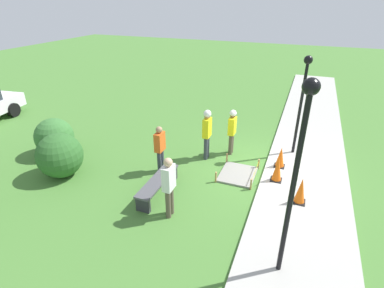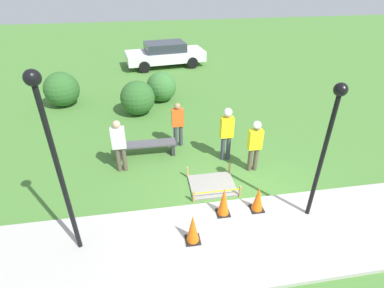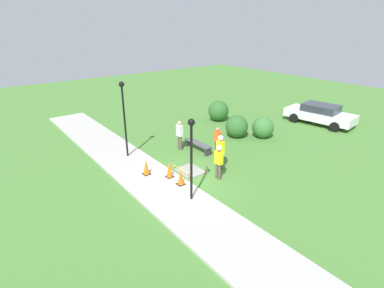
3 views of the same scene
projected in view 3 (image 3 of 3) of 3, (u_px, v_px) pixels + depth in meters
ground_plane at (185, 181)px, 13.91m from camera, size 60.00×60.00×0.00m
sidewalk at (162, 189)px, 13.17m from camera, size 28.00×2.57×0.10m
wet_concrete_patch at (190, 171)px, 14.81m from camera, size 1.34×1.15×0.36m
traffic_cone_near_patch at (146, 167)px, 14.20m from camera, size 0.34×0.34×0.77m
traffic_cone_far_patch at (169, 169)px, 13.95m from camera, size 0.34×0.34×0.80m
traffic_cone_sidewalk_edge at (181, 177)px, 13.32m from camera, size 0.34×0.34×0.70m
park_bench at (198, 145)px, 17.13m from camera, size 1.96×0.44×0.48m
worker_supervisor at (220, 149)px, 14.63m from camera, size 0.40×0.26×1.82m
worker_assistant at (219, 160)px, 13.77m from camera, size 0.40×0.24×1.69m
bystander_in_orange_shirt at (218, 140)px, 16.36m from camera, size 0.40×0.22×1.61m
bystander_in_gray_shirt at (180, 134)px, 17.03m from camera, size 0.40×0.23×1.72m
lamppost_near at (191, 147)px, 11.49m from camera, size 0.28×0.28×3.44m
lamppost_far at (124, 109)px, 15.35m from camera, size 0.28×0.28×4.03m
parked_car_white at (320, 114)px, 21.54m from camera, size 4.93×2.58×1.43m
shrub_rounded_near at (237, 126)px, 19.03m from camera, size 1.43×1.43×1.43m
shrub_rounded_mid at (263, 127)px, 18.96m from camera, size 1.36×1.36×1.36m
shrub_rounded_far at (218, 111)px, 22.24m from camera, size 1.52×1.52×1.52m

